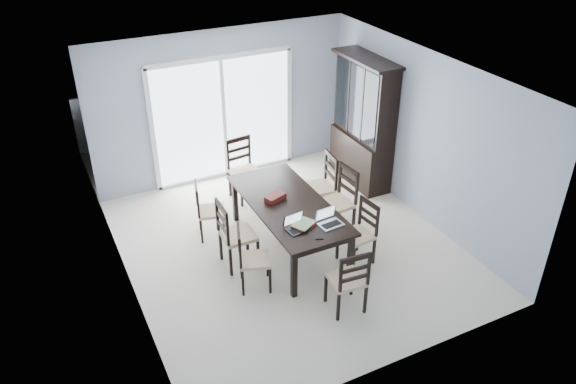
# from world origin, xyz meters

# --- Properties ---
(floor) EXTENTS (5.00, 5.00, 0.00)m
(floor) POSITION_xyz_m (0.00, 0.00, 0.00)
(floor) COLOR silver
(floor) RESTS_ON ground
(ceiling) EXTENTS (5.00, 5.00, 0.00)m
(ceiling) POSITION_xyz_m (0.00, 0.00, 2.60)
(ceiling) COLOR white
(ceiling) RESTS_ON back_wall
(back_wall) EXTENTS (4.50, 0.02, 2.60)m
(back_wall) POSITION_xyz_m (0.00, 2.50, 1.30)
(back_wall) COLOR #98A3B5
(back_wall) RESTS_ON floor
(wall_left) EXTENTS (0.02, 5.00, 2.60)m
(wall_left) POSITION_xyz_m (-2.25, 0.00, 1.30)
(wall_left) COLOR #98A3B5
(wall_left) RESTS_ON floor
(wall_right) EXTENTS (0.02, 5.00, 2.60)m
(wall_right) POSITION_xyz_m (2.25, 0.00, 1.30)
(wall_right) COLOR #98A3B5
(wall_right) RESTS_ON floor
(balcony) EXTENTS (4.50, 2.00, 0.10)m
(balcony) POSITION_xyz_m (0.00, 3.50, -0.05)
(balcony) COLOR gray
(balcony) RESTS_ON ground
(railing) EXTENTS (4.50, 0.06, 1.10)m
(railing) POSITION_xyz_m (0.00, 4.50, 0.55)
(railing) COLOR #99999E
(railing) RESTS_ON balcony
(dining_table) EXTENTS (1.00, 2.20, 0.75)m
(dining_table) POSITION_xyz_m (0.00, 0.00, 0.67)
(dining_table) COLOR black
(dining_table) RESTS_ON floor
(china_hutch) EXTENTS (0.50, 1.38, 2.20)m
(china_hutch) POSITION_xyz_m (2.02, 1.25, 1.07)
(china_hutch) COLOR black
(china_hutch) RESTS_ON floor
(sliding_door) EXTENTS (2.52, 0.05, 2.18)m
(sliding_door) POSITION_xyz_m (0.00, 2.48, 1.09)
(sliding_door) COLOR silver
(sliding_door) RESTS_ON floor
(chair_left_near) EXTENTS (0.50, 0.50, 1.04)m
(chair_left_near) POSITION_xyz_m (-0.86, -0.56, 0.55)
(chair_left_near) COLOR black
(chair_left_near) RESTS_ON floor
(chair_left_mid) EXTENTS (0.46, 0.45, 1.17)m
(chair_left_mid) POSITION_xyz_m (-0.89, -0.05, 0.62)
(chair_left_mid) COLOR black
(chair_left_mid) RESTS_ON floor
(chair_left_far) EXTENTS (0.48, 0.47, 1.03)m
(chair_left_far) POSITION_xyz_m (-0.97, 0.80, 0.55)
(chair_left_far) COLOR black
(chair_left_far) RESTS_ON floor
(chair_right_near) EXTENTS (0.45, 0.44, 1.06)m
(chair_right_near) POSITION_xyz_m (0.77, -0.71, 0.56)
(chair_right_near) COLOR black
(chair_right_near) RESTS_ON floor
(chair_right_mid) EXTENTS (0.51, 0.50, 1.20)m
(chair_right_mid) POSITION_xyz_m (0.90, 0.05, 0.64)
(chair_right_mid) COLOR black
(chair_right_mid) RESTS_ON floor
(chair_right_far) EXTENTS (0.50, 0.49, 1.18)m
(chair_right_far) POSITION_xyz_m (0.90, 0.57, 0.62)
(chair_right_far) COLOR black
(chair_right_far) RESTS_ON floor
(chair_end_near) EXTENTS (0.44, 0.45, 1.08)m
(chair_end_near) POSITION_xyz_m (0.05, -1.56, 0.57)
(chair_end_near) COLOR black
(chair_end_near) RESTS_ON floor
(chair_end_far) EXTENTS (0.50, 0.51, 1.18)m
(chair_end_far) POSITION_xyz_m (-0.02, 1.66, 0.62)
(chair_end_far) COLOR black
(chair_end_far) RESTS_ON floor
(laptop_dark) EXTENTS (0.32, 0.24, 0.20)m
(laptop_dark) POSITION_xyz_m (-0.19, -0.66, 0.80)
(laptop_dark) COLOR black
(laptop_dark) RESTS_ON dining_table
(laptop_silver) EXTENTS (0.33, 0.24, 0.21)m
(laptop_silver) POSITION_xyz_m (0.25, -0.75, 0.80)
(laptop_silver) COLOR silver
(laptop_silver) RESTS_ON dining_table
(book_stack) EXTENTS (0.36, 0.33, 0.05)m
(book_stack) POSITION_xyz_m (-0.09, -0.61, 0.77)
(book_stack) COLOR maroon
(book_stack) RESTS_ON dining_table
(cell_phone) EXTENTS (0.11, 0.08, 0.01)m
(cell_phone) POSITION_xyz_m (-0.04, -0.95, 0.76)
(cell_phone) COLOR black
(cell_phone) RESTS_ON dining_table
(game_box) EXTENTS (0.33, 0.24, 0.08)m
(game_box) POSITION_xyz_m (-0.13, 0.16, 0.79)
(game_box) COLOR #480E0F
(game_box) RESTS_ON dining_table
(hot_tub) EXTENTS (2.26, 2.10, 1.01)m
(hot_tub) POSITION_xyz_m (-0.98, 3.61, 0.50)
(hot_tub) COLOR brown
(hot_tub) RESTS_ON balcony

